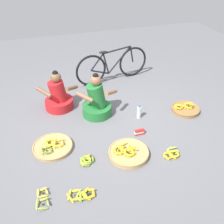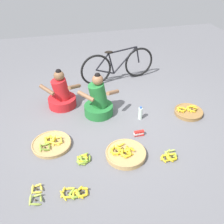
{
  "view_description": "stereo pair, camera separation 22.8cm",
  "coord_description": "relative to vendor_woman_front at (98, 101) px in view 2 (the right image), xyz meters",
  "views": [
    {
      "loc": [
        -1.03,
        -3.45,
        2.71
      ],
      "look_at": [
        0.0,
        -0.2,
        0.35
      ],
      "focal_mm": 41.25,
      "sensor_mm": 36.0,
      "label": 1
    },
    {
      "loc": [
        -0.81,
        -3.51,
        2.71
      ],
      "look_at": [
        0.0,
        -0.2,
        0.35
      ],
      "focal_mm": 41.25,
      "sensor_mm": 36.0,
      "label": 2
    }
  ],
  "objects": [
    {
      "name": "vendor_woman_front",
      "position": [
        0.0,
        0.0,
        0.0
      ],
      "size": [
        0.75,
        0.52,
        0.82
      ],
      "color": "#237233",
      "rests_on": "ground"
    },
    {
      "name": "ground_plane",
      "position": [
        0.13,
        -0.3,
        -0.27
      ],
      "size": [
        10.0,
        10.0,
        0.0
      ],
      "primitive_type": "plane",
      "color": "slate"
    },
    {
      "name": "banana_basket_back_left",
      "position": [
        1.59,
        -0.4,
        -0.22
      ],
      "size": [
        0.51,
        0.51,
        0.14
      ],
      "color": "olive",
      "rests_on": "ground"
    },
    {
      "name": "packet_carton_stack",
      "position": [
        0.51,
        -0.77,
        -0.22
      ],
      "size": [
        0.17,
        0.06,
        0.09
      ],
      "color": "red",
      "rests_on": "ground"
    },
    {
      "name": "loose_bananas_back_center",
      "position": [
        -0.46,
        -1.11,
        -0.24
      ],
      "size": [
        0.24,
        0.23,
        0.09
      ],
      "color": "olive",
      "rests_on": "ground"
    },
    {
      "name": "loose_bananas_front_right",
      "position": [
        -1.11,
        -1.58,
        -0.24
      ],
      "size": [
        0.19,
        0.33,
        0.08
      ],
      "color": "yellow",
      "rests_on": "ground"
    },
    {
      "name": "loose_bananas_back_right",
      "position": [
        0.79,
        -1.36,
        -0.24
      ],
      "size": [
        0.31,
        0.27,
        0.09
      ],
      "color": "gold",
      "rests_on": "ground"
    },
    {
      "name": "loose_bananas_mid_left",
      "position": [
        -0.64,
        -1.68,
        -0.24
      ],
      "size": [
        0.38,
        0.24,
        0.09
      ],
      "color": "gold",
      "rests_on": "ground"
    },
    {
      "name": "water_bottle",
      "position": [
        0.68,
        -0.33,
        -0.15
      ],
      "size": [
        0.07,
        0.07,
        0.25
      ],
      "color": "silver",
      "rests_on": "ground"
    },
    {
      "name": "banana_basket_near_vendor",
      "position": [
        0.17,
        -1.17,
        -0.21
      ],
      "size": [
        0.6,
        0.6,
        0.15
      ],
      "color": "tan",
      "rests_on": "ground"
    },
    {
      "name": "banana_basket_front_left",
      "position": [
        -0.88,
        -0.68,
        -0.23
      ],
      "size": [
        0.61,
        0.61,
        0.13
      ],
      "color": "tan",
      "rests_on": "ground"
    },
    {
      "name": "bicycle_leaning",
      "position": [
        0.67,
        1.19,
        0.09
      ],
      "size": [
        1.69,
        0.31,
        0.73
      ],
      "color": "black",
      "rests_on": "ground"
    },
    {
      "name": "vendor_woman_behind",
      "position": [
        -0.62,
        0.43,
        -0.02
      ],
      "size": [
        0.76,
        0.52,
        0.77
      ],
      "color": "red",
      "rests_on": "ground"
    }
  ]
}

